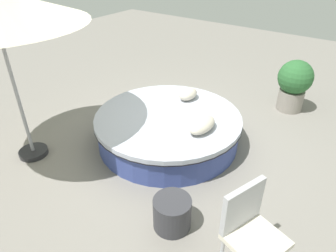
{
  "coord_description": "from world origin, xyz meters",
  "views": [
    {
      "loc": [
        3.44,
        2.52,
        2.95
      ],
      "look_at": [
        0.0,
        0.0,
        0.3
      ],
      "focal_mm": 32.51,
      "sensor_mm": 36.0,
      "label": 1
    }
  ],
  "objects_px": {
    "round_bed": "(168,128)",
    "throw_pillow_1": "(188,94)",
    "side_table": "(172,213)",
    "throw_pillow_0": "(202,125)",
    "planter": "(294,83)",
    "patio_chair": "(249,226)"
  },
  "relations": [
    {
      "from": "round_bed",
      "to": "throw_pillow_1",
      "type": "height_order",
      "value": "throw_pillow_1"
    },
    {
      "from": "round_bed",
      "to": "side_table",
      "type": "bearing_deg",
      "value": 37.74
    },
    {
      "from": "round_bed",
      "to": "throw_pillow_0",
      "type": "distance_m",
      "value": 0.75
    },
    {
      "from": "throw_pillow_1",
      "to": "side_table",
      "type": "bearing_deg",
      "value": 28.91
    },
    {
      "from": "round_bed",
      "to": "planter",
      "type": "distance_m",
      "value": 2.7
    },
    {
      "from": "planter",
      "to": "side_table",
      "type": "height_order",
      "value": "planter"
    },
    {
      "from": "throw_pillow_1",
      "to": "patio_chair",
      "type": "xyz_separation_m",
      "value": [
        2.05,
        2.05,
        -0.04
      ]
    },
    {
      "from": "planter",
      "to": "side_table",
      "type": "bearing_deg",
      "value": -3.06
    },
    {
      "from": "patio_chair",
      "to": "planter",
      "type": "xyz_separation_m",
      "value": [
        -3.71,
        -0.69,
        0.0
      ]
    },
    {
      "from": "throw_pillow_0",
      "to": "patio_chair",
      "type": "xyz_separation_m",
      "value": [
        1.3,
        1.32,
        -0.04
      ]
    },
    {
      "from": "throw_pillow_0",
      "to": "side_table",
      "type": "distance_m",
      "value": 1.47
    },
    {
      "from": "throw_pillow_0",
      "to": "patio_chair",
      "type": "height_order",
      "value": "patio_chair"
    },
    {
      "from": "patio_chair",
      "to": "side_table",
      "type": "height_order",
      "value": "patio_chair"
    },
    {
      "from": "patio_chair",
      "to": "side_table",
      "type": "bearing_deg",
      "value": -68.29
    },
    {
      "from": "patio_chair",
      "to": "planter",
      "type": "relative_size",
      "value": 0.97
    },
    {
      "from": "throw_pillow_1",
      "to": "planter",
      "type": "height_order",
      "value": "planter"
    },
    {
      "from": "round_bed",
      "to": "planter",
      "type": "xyz_separation_m",
      "value": [
        -2.35,
        1.29,
        0.31
      ]
    },
    {
      "from": "round_bed",
      "to": "planter",
      "type": "bearing_deg",
      "value": 151.28
    },
    {
      "from": "round_bed",
      "to": "patio_chair",
      "type": "relative_size",
      "value": 2.44
    },
    {
      "from": "round_bed",
      "to": "side_table",
      "type": "relative_size",
      "value": 5.28
    },
    {
      "from": "patio_chair",
      "to": "side_table",
      "type": "relative_size",
      "value": 2.16
    },
    {
      "from": "round_bed",
      "to": "patio_chair",
      "type": "distance_m",
      "value": 2.42
    }
  ]
}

